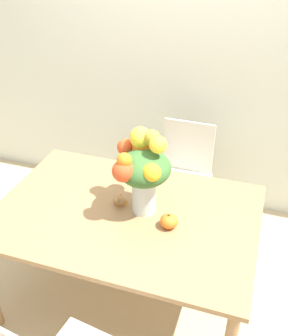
% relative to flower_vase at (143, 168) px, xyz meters
% --- Properties ---
extents(ground_plane, '(12.00, 12.00, 0.00)m').
position_rel_flower_vase_xyz_m(ground_plane, '(-0.09, -0.06, -1.01)').
color(ground_plane, tan).
extents(wall_back, '(8.00, 0.06, 2.70)m').
position_rel_flower_vase_xyz_m(wall_back, '(-0.09, 1.25, 0.34)').
color(wall_back, silver).
rests_on(wall_back, ground_plane).
extents(dining_table, '(1.53, 1.05, 0.73)m').
position_rel_flower_vase_xyz_m(dining_table, '(-0.09, -0.06, -0.36)').
color(dining_table, '#9E754C').
rests_on(dining_table, ground_plane).
extents(flower_vase, '(0.35, 0.39, 0.49)m').
position_rel_flower_vase_xyz_m(flower_vase, '(0.00, 0.00, 0.00)').
color(flower_vase, silver).
rests_on(flower_vase, dining_table).
extents(pumpkin, '(0.10, 0.10, 0.09)m').
position_rel_flower_vase_xyz_m(pumpkin, '(0.19, -0.11, -0.24)').
color(pumpkin, orange).
rests_on(pumpkin, dining_table).
extents(turkey_figurine, '(0.08, 0.11, 0.07)m').
position_rel_flower_vase_xyz_m(turkey_figurine, '(-0.14, 0.00, -0.25)').
color(turkey_figurine, '#A87A4C').
rests_on(turkey_figurine, dining_table).
extents(dining_chair_near_window, '(0.43, 0.43, 0.87)m').
position_rel_flower_vase_xyz_m(dining_chair_near_window, '(0.06, 0.82, -0.55)').
color(dining_chair_near_window, silver).
rests_on(dining_chair_near_window, ground_plane).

